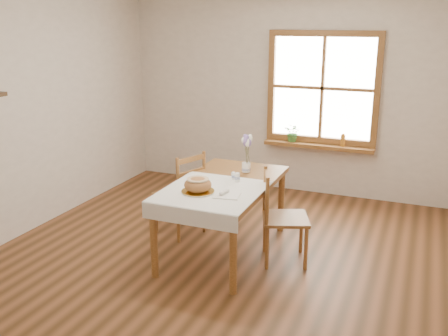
# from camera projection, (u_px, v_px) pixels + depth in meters

# --- Properties ---
(ground) EXTENTS (5.00, 5.00, 0.00)m
(ground) POSITION_uv_depth(u_px,v_px,m) (212.00, 263.00, 4.91)
(ground) COLOR brown
(ground) RESTS_ON ground
(room_walls) EXTENTS (4.60, 5.10, 2.65)m
(room_walls) POSITION_uv_depth(u_px,v_px,m) (211.00, 90.00, 4.43)
(room_walls) COLOR silver
(room_walls) RESTS_ON ground
(window) EXTENTS (1.46, 0.08, 1.46)m
(window) POSITION_uv_depth(u_px,v_px,m) (323.00, 88.00, 6.50)
(window) COLOR #9C5E30
(window) RESTS_ON ground
(window_sill) EXTENTS (1.46, 0.20, 0.05)m
(window_sill) POSITION_uv_depth(u_px,v_px,m) (318.00, 146.00, 6.66)
(window_sill) COLOR #9C5E30
(window_sill) RESTS_ON ground
(dining_table) EXTENTS (0.90, 1.60, 0.75)m
(dining_table) POSITION_uv_depth(u_px,v_px,m) (224.00, 190.00, 4.99)
(dining_table) COLOR #9C5E30
(dining_table) RESTS_ON ground
(table_linen) EXTENTS (0.91, 0.99, 0.01)m
(table_linen) POSITION_uv_depth(u_px,v_px,m) (212.00, 191.00, 4.69)
(table_linen) COLOR white
(table_linen) RESTS_ON dining_table
(chair_left) EXTENTS (0.59, 0.58, 0.95)m
(chair_left) POSITION_uv_depth(u_px,v_px,m) (179.00, 193.00, 5.51)
(chair_left) COLOR #9C5E30
(chair_left) RESTS_ON ground
(chair_right) EXTENTS (0.58, 0.56, 0.93)m
(chair_right) POSITION_uv_depth(u_px,v_px,m) (286.00, 217.00, 4.85)
(chair_right) COLOR #9C5E30
(chair_right) RESTS_ON ground
(bread_plate) EXTENTS (0.37, 0.37, 0.02)m
(bread_plate) POSITION_uv_depth(u_px,v_px,m) (198.00, 191.00, 4.65)
(bread_plate) COLOR white
(bread_plate) RESTS_ON table_linen
(bread_loaf) EXTENTS (0.26, 0.26, 0.14)m
(bread_loaf) POSITION_uv_depth(u_px,v_px,m) (198.00, 183.00, 4.62)
(bread_loaf) COLOR #A56A3A
(bread_loaf) RESTS_ON bread_plate
(egg_napkin) EXTENTS (0.26, 0.23, 0.01)m
(egg_napkin) POSITION_uv_depth(u_px,v_px,m) (227.00, 195.00, 4.55)
(egg_napkin) COLOR white
(egg_napkin) RESTS_ON table_linen
(eggs) EXTENTS (0.20, 0.19, 0.04)m
(eggs) POSITION_uv_depth(u_px,v_px,m) (227.00, 193.00, 4.54)
(eggs) COLOR white
(eggs) RESTS_ON egg_napkin
(salt_shaker) EXTENTS (0.06, 0.06, 0.08)m
(salt_shaker) POSITION_uv_depth(u_px,v_px,m) (233.00, 176.00, 5.01)
(salt_shaker) COLOR white
(salt_shaker) RESTS_ON table_linen
(pepper_shaker) EXTENTS (0.06, 0.06, 0.10)m
(pepper_shaker) POSITION_uv_depth(u_px,v_px,m) (237.00, 177.00, 4.94)
(pepper_shaker) COLOR white
(pepper_shaker) RESTS_ON table_linen
(flower_vase) EXTENTS (0.10, 0.10, 0.10)m
(flower_vase) POSITION_uv_depth(u_px,v_px,m) (246.00, 168.00, 5.27)
(flower_vase) COLOR white
(flower_vase) RESTS_ON dining_table
(lavender_bouquet) EXTENTS (0.16, 0.16, 0.30)m
(lavender_bouquet) POSITION_uv_depth(u_px,v_px,m) (246.00, 150.00, 5.21)
(lavender_bouquet) COLOR #755DA5
(lavender_bouquet) RESTS_ON flower_vase
(potted_plant) EXTENTS (0.29, 0.31, 0.19)m
(potted_plant) POSITION_uv_depth(u_px,v_px,m) (293.00, 135.00, 6.75)
(potted_plant) COLOR #386E2C
(potted_plant) RESTS_ON window_sill
(amber_bottle) EXTENTS (0.08, 0.08, 0.17)m
(amber_bottle) POSITION_uv_depth(u_px,v_px,m) (343.00, 140.00, 6.51)
(amber_bottle) COLOR #B46F21
(amber_bottle) RESTS_ON window_sill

